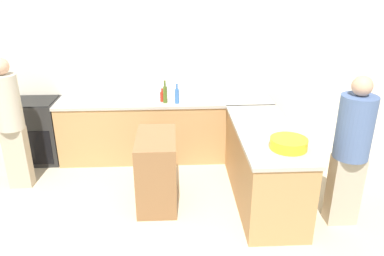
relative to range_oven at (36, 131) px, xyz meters
The scene contains 13 objects.
ground_plane 2.66m from the range_oven, 43.94° to the right, with size 14.00×14.00×0.00m, color beige.
wall_back 2.11m from the range_oven, ahead, with size 8.00×0.06×2.70m.
counter_back 1.88m from the range_oven, ahead, with size 3.07×0.64×0.91m.
counter_peninsula 3.31m from the range_oven, 21.58° to the right, with size 0.69×1.83×0.91m.
range_oven is the anchor object (origin of this frame).
island_table 2.18m from the range_oven, 34.31° to the right, with size 0.45×0.81×0.86m.
mixing_bowl 3.65m from the range_oven, 28.27° to the right, with size 0.38×0.38×0.11m.
water_bottle_blue 2.14m from the range_oven, ahead, with size 0.06×0.06×0.28m.
olive_oil_bottle 1.99m from the range_oven, ahead, with size 0.06×0.06×0.32m.
vinegar_bottle_clear 1.99m from the range_oven, ahead, with size 0.06×0.06×0.21m.
hot_sauce_bottle 1.93m from the range_oven, ahead, with size 0.06×0.06×0.19m.
person_by_range 0.90m from the range_oven, 89.00° to the right, with size 0.31×0.31×1.68m.
person_at_peninsula 4.24m from the range_oven, 24.15° to the right, with size 0.36×0.36×1.67m.
Camera 1 is at (0.13, -3.33, 2.56)m, focal length 35.00 mm.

